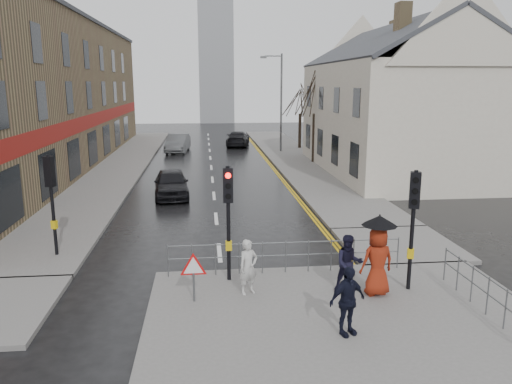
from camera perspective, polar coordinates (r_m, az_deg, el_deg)
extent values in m
plane|color=black|center=(14.86, -3.83, -10.75)|extent=(120.00, 120.00, 0.00)
cube|color=#605E5B|center=(12.18, 11.70, -16.15)|extent=(10.00, 9.00, 0.14)
cube|color=#605E5B|center=(37.60, -15.16, 3.17)|extent=(4.00, 44.00, 0.14)
cube|color=#605E5B|center=(39.69, 4.21, 4.04)|extent=(4.00, 40.00, 0.14)
cube|color=#605E5B|center=(18.94, 15.96, -5.81)|extent=(4.00, 4.20, 0.14)
cube|color=olive|center=(37.49, -24.29, 10.07)|extent=(8.00, 42.00, 10.00)
cube|color=beige|center=(34.09, 15.64, 8.04)|extent=(9.00, 16.00, 7.00)
cube|color=olive|center=(29.93, 16.41, 18.39)|extent=(0.70, 0.90, 1.80)
cube|color=olive|center=(38.32, 15.65, 17.02)|extent=(0.70, 0.90, 1.80)
cube|color=gray|center=(75.74, -4.61, 14.78)|extent=(5.00, 5.00, 18.00)
cylinder|color=black|center=(14.43, -3.17, -3.69)|extent=(0.11, 0.11, 3.40)
cube|color=black|center=(14.16, -3.22, 0.79)|extent=(0.28, 0.22, 1.00)
cylinder|color=#FF0C07|center=(13.96, -3.21, 1.88)|extent=(0.16, 0.04, 0.16)
cylinder|color=black|center=(14.02, -3.20, 0.68)|extent=(0.16, 0.04, 0.16)
cylinder|color=black|center=(14.09, -3.18, -0.52)|extent=(0.16, 0.04, 0.16)
cube|color=gold|center=(14.63, -3.14, -6.13)|extent=(0.18, 0.14, 0.28)
cylinder|color=black|center=(14.42, 17.40, -4.27)|extent=(0.11, 0.11, 3.40)
cube|color=black|center=(14.14, 17.70, 0.20)|extent=(0.34, 0.30, 1.00)
cylinder|color=black|center=(13.95, 17.82, 1.29)|extent=(0.16, 0.09, 0.16)
cylinder|color=black|center=(14.01, 17.74, 0.08)|extent=(0.16, 0.09, 0.16)
cylinder|color=black|center=(14.07, 17.66, -1.11)|extent=(0.16, 0.09, 0.16)
cube|color=gold|center=(14.61, 17.24, -6.71)|extent=(0.22, 0.19, 0.28)
cylinder|color=black|center=(17.86, -22.23, -1.46)|extent=(0.11, 0.11, 3.40)
cube|color=black|center=(17.64, -22.53, 2.17)|extent=(0.34, 0.30, 1.00)
cylinder|color=black|center=(17.70, -22.35, 3.21)|extent=(0.16, 0.09, 0.16)
cylinder|color=black|center=(17.75, -22.27, 2.25)|extent=(0.16, 0.09, 0.16)
cylinder|color=black|center=(17.80, -22.19, 1.30)|extent=(0.16, 0.09, 0.16)
cube|color=gold|center=(18.02, -22.06, -3.47)|extent=(0.22, 0.19, 0.28)
cylinder|color=#595B5E|center=(15.22, -10.04, -7.76)|extent=(0.04, 0.04, 1.00)
cylinder|color=#595B5E|center=(16.29, 15.90, -6.68)|extent=(0.04, 0.04, 1.00)
cylinder|color=#595B5E|center=(15.21, 3.42, -5.79)|extent=(7.10, 0.04, 0.04)
cylinder|color=#595B5E|center=(15.34, 3.40, -7.21)|extent=(7.10, 0.04, 0.04)
cylinder|color=#595B5E|center=(15.76, 20.79, -7.69)|extent=(0.04, 0.04, 1.00)
cylinder|color=#595B5E|center=(13.77, 25.12, -8.99)|extent=(0.04, 4.50, 0.04)
cylinder|color=#595B5E|center=(13.91, 24.97, -10.53)|extent=(0.04, 4.50, 0.04)
cylinder|color=#595B5E|center=(13.53, -7.11, -10.63)|extent=(0.06, 0.06, 0.85)
cylinder|color=red|center=(13.34, -7.17, -8.55)|extent=(0.80, 0.03, 0.80)
cylinder|color=white|center=(13.32, -7.17, -8.58)|extent=(0.60, 0.03, 0.60)
cylinder|color=#595B5E|center=(42.18, 2.90, 10.10)|extent=(0.16, 0.16, 8.00)
cylinder|color=#595B5E|center=(42.10, 1.98, 15.28)|extent=(1.40, 0.10, 0.10)
cube|color=#595B5E|center=(41.99, 0.86, 15.16)|extent=(0.50, 0.25, 0.18)
cylinder|color=#33271C|center=(36.74, 6.62, 6.18)|extent=(0.26, 0.26, 3.50)
cylinder|color=#33271C|center=(44.66, 5.03, 6.99)|extent=(0.26, 0.26, 3.00)
imported|color=#B8B7B3|center=(13.77, -0.88, -8.56)|extent=(0.67, 0.58, 1.54)
imported|color=black|center=(14.16, 10.57, -8.01)|extent=(0.83, 0.68, 1.61)
imported|color=maroon|center=(14.05, 13.70, -7.71)|extent=(1.01, 0.75, 1.90)
cylinder|color=black|center=(14.01, 13.72, -7.32)|extent=(0.02, 0.02, 2.10)
cone|color=black|center=(13.70, 13.95, -3.18)|extent=(0.96, 0.96, 0.28)
imported|color=black|center=(11.83, 10.39, -12.14)|extent=(1.05, 0.74, 1.65)
imported|color=black|center=(26.22, -9.67, 0.99)|extent=(2.05, 4.36, 1.44)
imported|color=#4C4F52|center=(43.22, -8.94, 5.54)|extent=(2.10, 4.79, 1.53)
imported|color=black|center=(46.71, -2.08, 6.11)|extent=(2.61, 5.07, 1.41)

